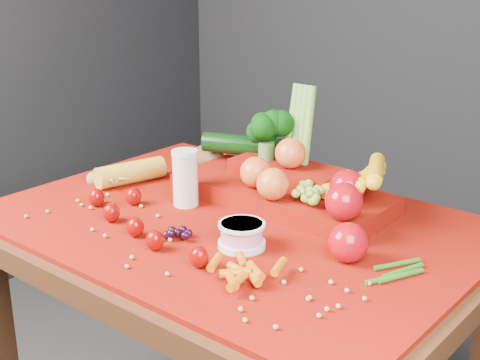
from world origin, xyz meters
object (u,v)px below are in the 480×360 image
Objects in this scene: milk_glass at (185,176)px; yogurt_bowl at (242,234)px; produce_mound at (292,181)px; table at (234,263)px.

milk_glass reaches higher than yogurt_bowl.
milk_glass is 0.25m from produce_mound.
table is 11.45× the size of yogurt_bowl.
milk_glass is at bearing -140.88° from produce_mound.
table is 0.20m from yogurt_bowl.
table is 8.31× the size of milk_glass.
milk_glass is 0.22× the size of produce_mound.
produce_mound is (-0.06, 0.25, 0.03)m from yogurt_bowl.
table is 0.23m from produce_mound.
yogurt_bowl reaches higher than table.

